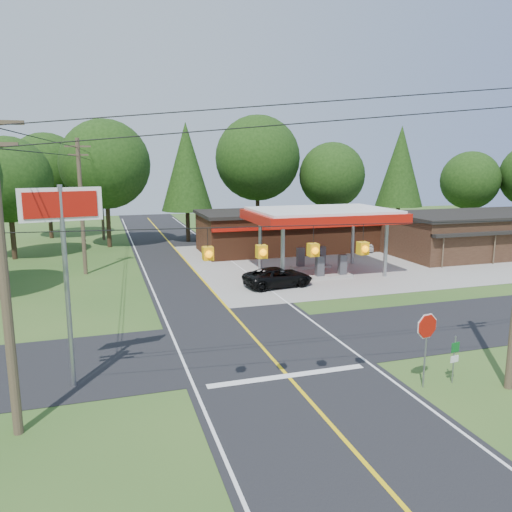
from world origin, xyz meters
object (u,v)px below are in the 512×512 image
object	(u,v)px
octagonal_stop_sign	(427,332)
sedan_car	(362,243)
suv_car	(278,277)
big_stop_sign	(63,237)
gas_canopy	(322,217)

from	to	relation	value
octagonal_stop_sign	sedan_car	bearing A→B (deg)	65.17
sedan_car	octagonal_stop_sign	world-z (taller)	octagonal_stop_sign
suv_car	sedan_car	xyz separation A→B (m)	(12.50, 11.00, 0.03)
suv_car	big_stop_sign	world-z (taller)	big_stop_sign
gas_canopy	octagonal_stop_sign	distance (m)	19.65
suv_car	sedan_car	size ratio (longest dim) A/B	1.17
sedan_car	big_stop_sign	size ratio (longest dim) A/B	0.54
suv_car	big_stop_sign	bearing A→B (deg)	126.83
gas_canopy	octagonal_stop_sign	world-z (taller)	gas_canopy
sedan_car	big_stop_sign	xyz separation A→B (m)	(-25.00, -23.01, 4.98)
gas_canopy	octagonal_stop_sign	size ratio (longest dim) A/B	3.66
gas_canopy	sedan_car	world-z (taller)	gas_canopy
gas_canopy	big_stop_sign	bearing A→B (deg)	-138.56
big_stop_sign	octagonal_stop_sign	xyz separation A→B (m)	(12.50, -4.00, -3.49)
sedan_car	gas_canopy	bearing A→B (deg)	-115.46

